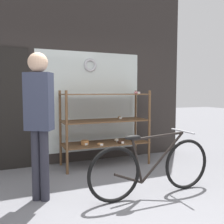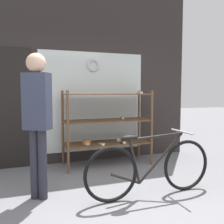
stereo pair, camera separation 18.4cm
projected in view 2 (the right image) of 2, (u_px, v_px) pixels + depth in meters
name	position (u px, v px, depth m)	size (l,w,h in m)	color
ground_plane	(135.00, 219.00, 2.64)	(30.00, 30.00, 0.00)	slate
storefront_facade	(80.00, 74.00, 4.76)	(4.44, 0.13, 3.47)	#2D2826
display_case	(107.00, 122.00, 4.56)	(1.58, 0.59, 1.37)	brown
bicycle	(150.00, 168.00, 3.20)	(1.79, 0.46, 0.83)	black
pedestrian	(37.00, 113.00, 3.06)	(0.37, 0.32, 1.81)	#282833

